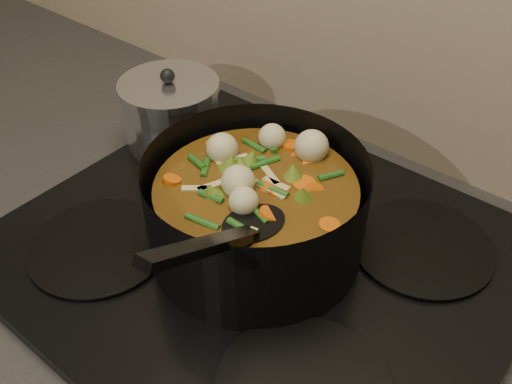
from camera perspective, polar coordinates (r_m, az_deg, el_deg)
The scene contains 3 objects.
stovetop at distance 0.74m, azimuth 0.44°, elevation -6.09°, with size 0.62×0.54×0.03m.
stockpot at distance 0.69m, azimuth -0.01°, elevation -1.93°, with size 0.29×0.37×0.20m.
saucepan at distance 0.90m, azimuth -8.46°, elevation 7.92°, with size 0.15×0.15×0.13m.
Camera 1 is at (0.32, 1.53, 1.45)m, focal length 40.00 mm.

